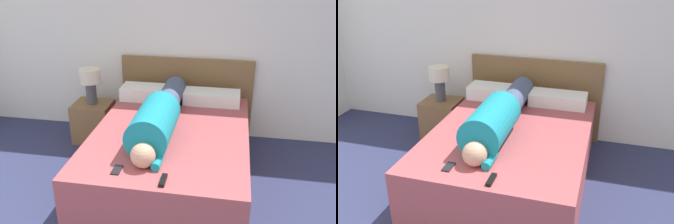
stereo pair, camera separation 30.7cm
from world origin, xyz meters
The scene contains 10 objects.
wall_back centered at (0.00, 3.47, 1.30)m, with size 6.01×0.06×2.60m.
bed centered at (0.25, 2.34, 0.27)m, with size 1.41×1.90×0.54m.
headboard centered at (0.25, 3.40, 0.47)m, with size 1.53×0.04×0.94m.
nightstand centered at (-0.79, 3.04, 0.23)m, with size 0.43×0.38×0.46m.
table_lamp centered at (-0.79, 3.04, 0.73)m, with size 0.23×0.23×0.41m.
person_lying centered at (0.15, 2.31, 0.69)m, with size 0.35×1.64×0.35m.
pillow_near_headboard centered at (-0.12, 3.09, 0.61)m, with size 0.63×0.28×0.15m.
pillow_second centered at (0.56, 3.09, 0.60)m, with size 0.60×0.28×0.13m.
tv_remote centered at (0.33, 1.52, 0.55)m, with size 0.04×0.15×0.02m.
cell_phone centered at (-0.04, 1.60, 0.54)m, with size 0.06×0.13×0.01m.
Camera 1 is at (0.77, -0.70, 2.06)m, focal length 40.00 mm.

